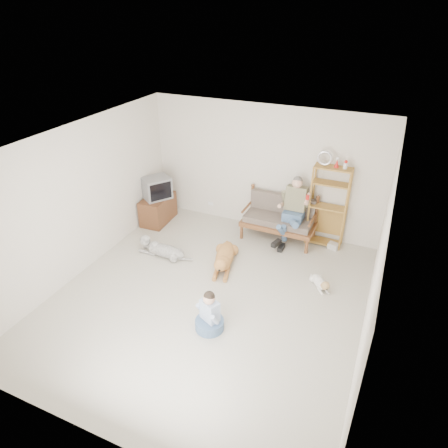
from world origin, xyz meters
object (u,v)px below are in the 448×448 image
at_px(tv_stand, 158,209).
at_px(golden_retriever, 224,258).
at_px(etagere, 328,206).
at_px(loveseat, 279,217).

xyz_separation_m(tv_stand, golden_retriever, (2.09, -1.02, -0.13)).
xyz_separation_m(etagere, golden_retriever, (-1.57, -1.57, -0.70)).
bearing_deg(tv_stand, golden_retriever, -28.87).
relative_size(loveseat, golden_retriever, 1.13).
distance_m(loveseat, tv_stand, 2.76).
bearing_deg(etagere, golden_retriever, -134.93).
bearing_deg(tv_stand, etagere, 5.75).
bearing_deg(etagere, tv_stand, -171.46).
height_order(etagere, golden_retriever, etagere).
bearing_deg(etagere, loveseat, -171.54).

